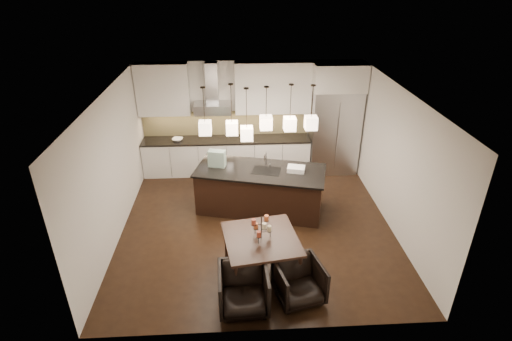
{
  "coord_description": "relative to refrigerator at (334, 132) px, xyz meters",
  "views": [
    {
      "loc": [
        -0.41,
        -6.92,
        4.83
      ],
      "look_at": [
        0.0,
        0.2,
        1.15
      ],
      "focal_mm": 28.0,
      "sensor_mm": 36.0,
      "label": 1
    }
  ],
  "objects": [
    {
      "name": "candle_f",
      "position": [
        -2.07,
        -3.97,
        -0.01
      ],
      "size": [
        0.08,
        0.08,
        0.1
      ],
      "primitive_type": "cylinder",
      "rotation": [
        0.0,
        0.0,
        0.15
      ],
      "color": "beige",
      "rests_on": "candelabra"
    },
    {
      "name": "wall_front",
      "position": [
        -2.1,
        -5.14,
        0.32
      ],
      "size": [
        5.5,
        0.02,
        2.8
      ],
      "primitive_type": "cube",
      "color": "silver",
      "rests_on": "ground"
    },
    {
      "name": "ceiling",
      "position": [
        -2.1,
        -2.38,
        1.73
      ],
      "size": [
        5.5,
        5.5,
        0.02
      ],
      "primitive_type": "cube",
      "color": "white",
      "rests_on": "wall_back"
    },
    {
      "name": "backsplash",
      "position": [
        -2.73,
        0.35,
        0.16
      ],
      "size": [
        4.21,
        0.02,
        0.63
      ],
      "primitive_type": "cube",
      "color": "tan",
      "rests_on": "countertop"
    },
    {
      "name": "pendant_d",
      "position": [
        -1.4,
        -1.8,
        0.91
      ],
      "size": [
        0.24,
        0.24,
        0.26
      ],
      "primitive_type": "cube",
      "color": "beige",
      "rests_on": "ceiling"
    },
    {
      "name": "food_container",
      "position": [
        -1.24,
        -1.91,
        -0.05
      ],
      "size": [
        0.41,
        0.33,
        0.11
      ],
      "primitive_type": "cube",
      "rotation": [
        0.0,
        0.0,
        -0.25
      ],
      "color": "silver",
      "rests_on": "island_top"
    },
    {
      "name": "fridge_panel",
      "position": [
        0.0,
        0.0,
        1.4
      ],
      "size": [
        1.26,
        0.72,
        0.65
      ],
      "primitive_type": "cube",
      "color": "silver",
      "rests_on": "refrigerator"
    },
    {
      "name": "pendant_e",
      "position": [
        -0.99,
        -1.88,
        0.96
      ],
      "size": [
        0.24,
        0.24,
        0.26
      ],
      "primitive_type": "cube",
      "color": "beige",
      "rests_on": "ceiling"
    },
    {
      "name": "candle_b",
      "position": [
        -2.19,
        -3.75,
        -0.17
      ],
      "size": [
        0.08,
        0.08,
        0.1
      ],
      "primitive_type": "cylinder",
      "rotation": [
        0.0,
        0.0,
        0.15
      ],
      "color": "#D56637",
      "rests_on": "candelabra"
    },
    {
      "name": "faucet",
      "position": [
        -1.86,
        -1.73,
        0.1
      ],
      "size": [
        0.16,
        0.27,
        0.4
      ],
      "primitive_type": null,
      "rotation": [
        0.0,
        0.0,
        -0.25
      ],
      "color": "silver",
      "rests_on": "island_top"
    },
    {
      "name": "armchair_right",
      "position": [
        -1.54,
        -4.51,
        -0.74
      ],
      "size": [
        0.88,
        0.89,
        0.67
      ],
      "primitive_type": "imported",
      "rotation": [
        0.0,
        0.0,
        0.25
      ],
      "color": "black",
      "rests_on": "floor"
    },
    {
      "name": "floor",
      "position": [
        -2.1,
        -2.38,
        -1.08
      ],
      "size": [
        5.5,
        5.5,
        0.02
      ],
      "primitive_type": "cube",
      "color": "black",
      "rests_on": "ground"
    },
    {
      "name": "pendant_a",
      "position": [
        -3.09,
        -1.9,
        0.91
      ],
      "size": [
        0.24,
        0.24,
        0.26
      ],
      "primitive_type": "cube",
      "color": "beige",
      "rests_on": "ceiling"
    },
    {
      "name": "countertop",
      "position": [
        -2.73,
        0.05,
        -0.17
      ],
      "size": [
        4.21,
        0.66,
        0.04
      ],
      "primitive_type": "cube",
      "color": "black",
      "rests_on": "lower_cabinets"
    },
    {
      "name": "upper_cab_right",
      "position": [
        -1.55,
        0.19,
        1.1
      ],
      "size": [
        1.85,
        0.35,
        1.25
      ],
      "primitive_type": "cube",
      "color": "silver",
      "rests_on": "wall_back"
    },
    {
      "name": "tote_bag",
      "position": [
        -2.9,
        -1.58,
        0.08
      ],
      "size": [
        0.39,
        0.27,
        0.36
      ],
      "primitive_type": "cube",
      "rotation": [
        0.0,
        0.0,
        -0.25
      ],
      "color": "#235A3C",
      "rests_on": "island_top"
    },
    {
      "name": "candelabra",
      "position": [
        -2.11,
        -3.85,
        -0.13
      ],
      "size": [
        0.4,
        0.4,
        0.43
      ],
      "primitive_type": null,
      "rotation": [
        0.0,
        0.0,
        0.15
      ],
      "color": "black",
      "rests_on": "dining_table"
    },
    {
      "name": "hood_chimney",
      "position": [
        -3.03,
        0.21,
        1.24
      ],
      "size": [
        0.3,
        0.28,
        0.96
      ],
      "primitive_type": "cube",
      "color": "#B7B7BA",
      "rests_on": "hood_canopy"
    },
    {
      "name": "pendant_b",
      "position": [
        -2.56,
        -1.71,
        0.82
      ],
      "size": [
        0.24,
        0.24,
        0.26
      ],
      "primitive_type": "cube",
      "color": "beige",
      "rests_on": "ceiling"
    },
    {
      "name": "wall_back",
      "position": [
        -2.1,
        0.38,
        0.32
      ],
      "size": [
        5.5,
        0.02,
        2.8
      ],
      "primitive_type": "cube",
      "color": "silver",
      "rests_on": "ground"
    },
    {
      "name": "upper_cab_left",
      "position": [
        -4.2,
        0.19,
        1.1
      ],
      "size": [
        1.25,
        0.35,
        1.25
      ],
      "primitive_type": "cube",
      "color": "silver",
      "rests_on": "wall_back"
    },
    {
      "name": "armchair_left",
      "position": [
        -2.44,
        -4.64,
        -0.72
      ],
      "size": [
        0.8,
        0.82,
        0.72
      ],
      "primitive_type": "imported",
      "rotation": [
        0.0,
        0.0,
        0.04
      ],
      "color": "black",
      "rests_on": "floor"
    },
    {
      "name": "pendant_f",
      "position": [
        -2.27,
        -2.01,
        0.81
      ],
      "size": [
        0.24,
        0.24,
        0.26
      ],
      "primitive_type": "cube",
      "color": "beige",
      "rests_on": "ceiling"
    },
    {
      "name": "candle_e",
      "position": [
        -2.24,
        -3.85,
        -0.01
      ],
      "size": [
        0.08,
        0.08,
        0.1
      ],
      "primitive_type": "cylinder",
      "rotation": [
        0.0,
        0.0,
        0.15
      ],
      "color": "#AE442E",
      "rests_on": "candelabra"
    },
    {
      "name": "wall_right",
      "position": [
        0.66,
        -2.38,
        0.32
      ],
      "size": [
        0.02,
        5.5,
        2.8
      ],
      "primitive_type": "cube",
      "color": "silver",
      "rests_on": "ground"
    },
    {
      "name": "island_top",
      "position": [
        -1.99,
        -1.8,
        -0.13
      ],
      "size": [
        2.92,
        1.78,
        0.04
      ],
      "primitive_type": "cube",
      "rotation": [
        0.0,
        0.0,
        -0.25
      ],
      "color": "black",
      "rests_on": "island_body"
    },
    {
      "name": "lower_cabinets",
      "position": [
        -2.73,
        0.05,
        -0.64
      ],
      "size": [
        4.21,
        0.62,
        0.88
      ],
      "primitive_type": "cube",
      "color": "silver",
      "rests_on": "floor"
    },
    {
      "name": "dining_table",
      "position": [
        -2.11,
        -3.85,
        -0.71
      ],
      "size": [
        1.39,
        1.39,
        0.73
      ],
      "primitive_type": null,
      "rotation": [
        0.0,
        0.0,
        0.15
      ],
      "color": "black",
      "rests_on": "floor"
    },
    {
      "name": "pendant_c",
      "position": [
        -1.89,
        -1.93,
        1.0
      ],
      "size": [
        0.24,
        0.24,
        0.26
      ],
      "primitive_type": "cube",
      "color": "beige",
      "rests_on": "ceiling"
    },
    {
      "name": "candle_c",
      "position": [
        -2.16,
        -3.98,
        -0.17
      ],
      "size": [
        0.08,
        0.08,
        0.1
      ],
      "primitive_type": "cylinder",
      "rotation": [
        0.0,
        0.0,
        0.15
      ],
      "color": "#AE442E",
      "rests_on": "candelabra"
    },
    {
      "name": "refrigerator",
      "position": [
        0.0,
        0.0,
        0.0
      ],
      "size": [
        1.2,
        0.72,
        2.15
      ],
      "primitive_type": "cube",
      "color": "#B7B7BA",
      "rests_on": "floor"
    },
    {
      "name": "fruit_bowl",
      "position": [
        -3.94,
        0.0,
        -0.12
      ],
      "size": [
        0.29,
        0.29,
        0.06
      ],
      "primitive_type": "imported",
      "rotation": [
        0.0,
        0.0,
        -0.14
      ],
      "color": "silver",
      "rests_on": "countertop"
    },
    {
      "name": "hood_canopy",
      "position": [
        -3.03,
        0.1,
        0.65
      ],
      "size": [
        0.9,
        0.52,
        0.24
      ],
      "primitive_type": "cube",
      "color": "#B7B7BA",
      "rests_on": "wall_back"
    },
    {
      "name": "candle_d",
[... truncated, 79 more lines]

